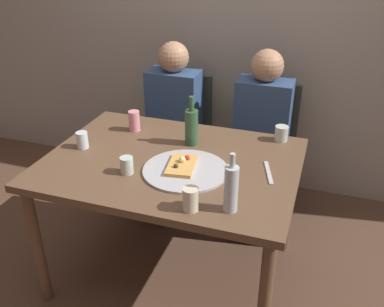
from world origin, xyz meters
TOP-DOWN VIEW (x-y plane):
  - ground_plane at (0.00, 0.00)m, footprint 8.00×8.00m
  - back_wall at (0.00, 1.24)m, footprint 6.00×0.10m
  - dining_table at (0.00, 0.00)m, footprint 1.31×0.97m
  - pizza_tray at (0.11, -0.09)m, footprint 0.43×0.43m
  - pizza_slice_last at (0.08, -0.07)m, footprint 0.16×0.24m
  - wine_bottle at (0.04, 0.21)m, footprint 0.07×0.07m
  - beer_bottle at (0.40, -0.34)m, footprint 0.06×0.06m
  - tumbler_near at (0.51, 0.42)m, footprint 0.07×0.07m
  - tumbler_far at (-0.51, -0.02)m, footprint 0.06×0.06m
  - wine_glass at (0.24, -0.39)m, footprint 0.07×0.07m
  - short_glass at (-0.16, -0.20)m, footprint 0.07×0.07m
  - soda_can at (-0.34, 0.28)m, footprint 0.07×0.07m
  - table_knife at (0.50, 0.03)m, footprint 0.08×0.22m
  - chair_left at (-0.30, 0.89)m, footprint 0.44×0.44m
  - chair_right at (0.33, 0.89)m, footprint 0.44×0.44m
  - guest_in_sweater at (-0.30, 0.73)m, footprint 0.36×0.56m
  - guest_in_beanie at (0.33, 0.73)m, footprint 0.36×0.56m

SIDE VIEW (x-z plane):
  - ground_plane at x=0.00m, z-range 0.00..0.00m
  - chair_left at x=-0.30m, z-range 0.06..0.96m
  - chair_right at x=0.33m, z-range 0.06..0.96m
  - guest_in_sweater at x=-0.30m, z-range 0.06..1.23m
  - guest_in_beanie at x=0.33m, z-range 0.06..1.23m
  - dining_table at x=0.00m, z-range 0.30..1.05m
  - table_knife at x=0.50m, z-range 0.76..0.76m
  - pizza_tray at x=0.11m, z-range 0.76..0.77m
  - pizza_slice_last at x=0.08m, z-range 0.76..0.81m
  - short_glass at x=-0.16m, z-range 0.76..0.84m
  - tumbler_near at x=0.51m, z-range 0.76..0.85m
  - tumbler_far at x=-0.51m, z-range 0.76..0.85m
  - wine_glass at x=0.24m, z-range 0.76..0.86m
  - soda_can at x=-0.34m, z-range 0.76..0.88m
  - wine_bottle at x=0.04m, z-range 0.73..1.01m
  - beer_bottle at x=0.40m, z-range 0.73..1.01m
  - back_wall at x=0.00m, z-range 0.00..2.60m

